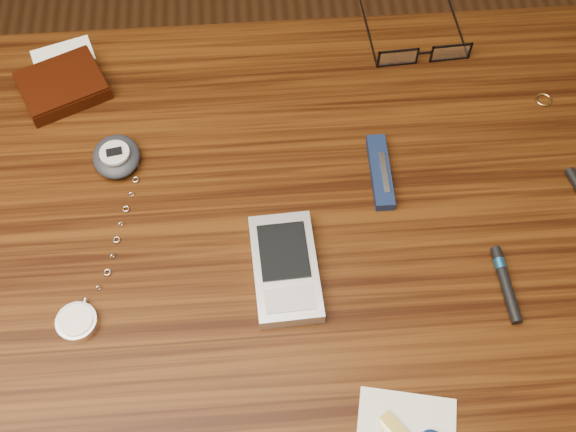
{
  "coord_description": "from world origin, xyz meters",
  "views": [
    {
      "loc": [
        0.05,
        -0.35,
        1.43
      ],
      "look_at": [
        0.08,
        0.05,
        0.76
      ],
      "focal_mm": 45.0,
      "sensor_mm": 36.0,
      "label": 1
    }
  ],
  "objects_px": {
    "desk": "(225,303)",
    "eyeglasses": "(423,52)",
    "pedometer": "(116,156)",
    "wallet_and_card": "(62,85)",
    "pocket_watch": "(79,316)",
    "pocket_knife": "(380,172)",
    "pda_phone": "(285,268)"
  },
  "relations": [
    {
      "from": "desk",
      "to": "pocket_knife",
      "type": "bearing_deg",
      "value": 28.31
    },
    {
      "from": "wallet_and_card",
      "to": "pedometer",
      "type": "bearing_deg",
      "value": -57.74
    },
    {
      "from": "pda_phone",
      "to": "pedometer",
      "type": "relative_size",
      "value": 1.81
    },
    {
      "from": "wallet_and_card",
      "to": "pda_phone",
      "type": "height_order",
      "value": "wallet_and_card"
    },
    {
      "from": "pedometer",
      "to": "pocket_knife",
      "type": "height_order",
      "value": "pedometer"
    },
    {
      "from": "wallet_and_card",
      "to": "eyeglasses",
      "type": "relative_size",
      "value": 1.15
    },
    {
      "from": "desk",
      "to": "eyeglasses",
      "type": "bearing_deg",
      "value": 46.02
    },
    {
      "from": "desk",
      "to": "eyeglasses",
      "type": "xyz_separation_m",
      "value": [
        0.26,
        0.27,
        0.11
      ]
    },
    {
      "from": "eyeglasses",
      "to": "desk",
      "type": "bearing_deg",
      "value": -133.98
    },
    {
      "from": "desk",
      "to": "pocket_watch",
      "type": "distance_m",
      "value": 0.18
    },
    {
      "from": "wallet_and_card",
      "to": "pocket_knife",
      "type": "relative_size",
      "value": 1.53
    },
    {
      "from": "wallet_and_card",
      "to": "pocket_knife",
      "type": "bearing_deg",
      "value": -22.26
    },
    {
      "from": "desk",
      "to": "eyeglasses",
      "type": "height_order",
      "value": "eyeglasses"
    },
    {
      "from": "desk",
      "to": "pocket_knife",
      "type": "relative_size",
      "value": 10.38
    },
    {
      "from": "wallet_and_card",
      "to": "pocket_knife",
      "type": "xyz_separation_m",
      "value": [
        0.37,
        -0.15,
        -0.0
      ]
    },
    {
      "from": "pedometer",
      "to": "pocket_knife",
      "type": "distance_m",
      "value": 0.3
    },
    {
      "from": "eyeglasses",
      "to": "pocket_watch",
      "type": "distance_m",
      "value": 0.52
    },
    {
      "from": "pocket_watch",
      "to": "pocket_knife",
      "type": "xyz_separation_m",
      "value": [
        0.33,
        0.15,
        0.0
      ]
    },
    {
      "from": "pedometer",
      "to": "pocket_knife",
      "type": "relative_size",
      "value": 0.72
    },
    {
      "from": "eyeglasses",
      "to": "pedometer",
      "type": "height_order",
      "value": "same"
    },
    {
      "from": "desk",
      "to": "wallet_and_card",
      "type": "distance_m",
      "value": 0.33
    },
    {
      "from": "desk",
      "to": "pda_phone",
      "type": "height_order",
      "value": "pda_phone"
    },
    {
      "from": "eyeglasses",
      "to": "pocket_knife",
      "type": "bearing_deg",
      "value": -113.94
    },
    {
      "from": "pda_phone",
      "to": "pocket_knife",
      "type": "xyz_separation_m",
      "value": [
        0.12,
        0.11,
        -0.0
      ]
    },
    {
      "from": "pda_phone",
      "to": "wallet_and_card",
      "type": "bearing_deg",
      "value": 133.61
    },
    {
      "from": "pedometer",
      "to": "desk",
      "type": "bearing_deg",
      "value": -51.56
    },
    {
      "from": "eyeglasses",
      "to": "pda_phone",
      "type": "height_order",
      "value": "eyeglasses"
    },
    {
      "from": "pda_phone",
      "to": "pocket_knife",
      "type": "height_order",
      "value": "pda_phone"
    },
    {
      "from": "wallet_and_card",
      "to": "pda_phone",
      "type": "bearing_deg",
      "value": -46.39
    },
    {
      "from": "pocket_knife",
      "to": "desk",
      "type": "bearing_deg",
      "value": -151.69
    },
    {
      "from": "wallet_and_card",
      "to": "pedometer",
      "type": "xyz_separation_m",
      "value": [
        0.07,
        -0.11,
        0.0
      ]
    },
    {
      "from": "desk",
      "to": "eyeglasses",
      "type": "distance_m",
      "value": 0.4
    }
  ]
}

